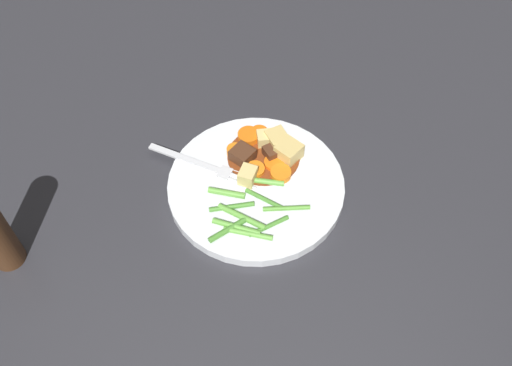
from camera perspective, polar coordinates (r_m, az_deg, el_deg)
ground_plane at (r=0.83m, az=0.00°, el=-0.62°), size 3.00×3.00×0.00m
dinner_plate at (r=0.83m, az=0.00°, el=-0.31°), size 0.25×0.25×0.02m
stew_sauce at (r=0.85m, az=0.76°, el=2.66°), size 0.11×0.11×0.00m
carrot_slice_0 at (r=0.83m, az=-0.28°, el=1.31°), size 0.04×0.04×0.01m
carrot_slice_1 at (r=0.82m, az=2.47°, el=0.95°), size 0.04×0.04×0.01m
carrot_slice_2 at (r=0.87m, az=-0.74°, el=4.63°), size 0.05×0.05×0.01m
carrot_slice_3 at (r=0.85m, az=-2.09°, el=3.16°), size 0.03×0.03×0.01m
carrot_slice_4 at (r=0.87m, az=0.33°, el=4.94°), size 0.04×0.04×0.01m
carrot_slice_5 at (r=0.84m, az=1.82°, el=1.98°), size 0.04×0.04×0.01m
potato_chunk_0 at (r=0.85m, az=2.11°, el=4.27°), size 0.04×0.04×0.02m
potato_chunk_1 at (r=0.81m, az=-0.83°, el=0.74°), size 0.03×0.03×0.02m
potato_chunk_2 at (r=0.84m, az=3.26°, el=3.10°), size 0.05×0.05×0.03m
potato_chunk_3 at (r=0.86m, az=0.98°, el=4.41°), size 0.02×0.03×0.02m
meat_chunk_0 at (r=0.84m, az=1.60°, el=3.02°), size 0.03×0.03×0.02m
meat_chunk_1 at (r=0.84m, az=-1.35°, el=2.77°), size 0.04×0.04×0.02m
green_bean_0 at (r=0.80m, az=-2.92°, el=-0.98°), size 0.02×0.05×0.01m
green_bean_1 at (r=0.77m, az=-2.72°, el=-4.60°), size 0.04×0.06×0.01m
green_bean_2 at (r=0.79m, az=3.04°, el=-2.50°), size 0.01×0.07×0.01m
green_bean_3 at (r=0.77m, az=-0.80°, el=-5.01°), size 0.03×0.07×0.01m
green_bean_4 at (r=0.77m, az=1.26°, el=-4.29°), size 0.03×0.06×0.01m
green_bean_5 at (r=0.82m, az=0.52°, el=0.32°), size 0.02×0.07×0.01m
green_bean_6 at (r=0.80m, az=0.80°, el=-1.59°), size 0.04×0.05×0.01m
green_bean_7 at (r=0.79m, az=-2.42°, el=-2.36°), size 0.01×0.06×0.01m
green_bean_8 at (r=0.77m, az=-1.95°, el=-4.36°), size 0.03×0.07×0.01m
green_bean_9 at (r=0.78m, az=-1.42°, el=-3.35°), size 0.05×0.07×0.01m
fork at (r=0.84m, az=-4.97°, el=1.66°), size 0.10×0.16×0.00m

